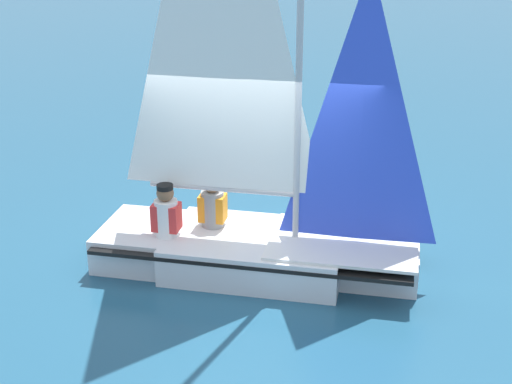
# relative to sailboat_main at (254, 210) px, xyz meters

# --- Properties ---
(ground_plane) EXTENTS (260.00, 260.00, 0.00)m
(ground_plane) POSITION_rel_sailboat_main_xyz_m (0.02, 0.01, -0.83)
(ground_plane) COLOR #235675
(sailboat_main) EXTENTS (4.15, 3.45, 6.21)m
(sailboat_main) POSITION_rel_sailboat_main_xyz_m (0.00, 0.00, 0.00)
(sailboat_main) COLOR silver
(sailboat_main) RESTS_ON ground_plane
(sailor_helm) EXTENTS (0.43, 0.42, 1.16)m
(sailor_helm) POSITION_rel_sailboat_main_xyz_m (-0.60, -0.17, -0.21)
(sailor_helm) COLOR black
(sailor_helm) RESTS_ON ground_plane
(sailor_crew) EXTENTS (0.43, 0.42, 1.16)m
(sailor_crew) POSITION_rel_sailboat_main_xyz_m (-0.78, -0.79, -0.20)
(sailor_crew) COLOR black
(sailor_crew) RESTS_ON ground_plane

